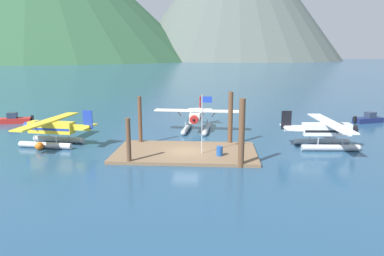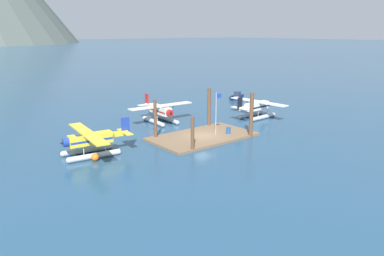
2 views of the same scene
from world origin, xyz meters
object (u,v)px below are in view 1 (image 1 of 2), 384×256
Objects in this scene: flagpole at (203,117)px; boat_red_open_west at (14,120)px; seaplane_yellow_port_fwd at (51,131)px; mooring_buoy at (39,146)px; boat_navy_open_east at (369,119)px; seaplane_white_stbd_fwd at (327,133)px; seaplane_cream_bow_centre at (197,119)px; fuel_drum at (220,151)px.

boat_red_open_west is (-26.95, 14.56, -3.30)m from flagpole.
seaplane_yellow_port_fwd is 15.83m from boat_red_open_west.
mooring_buoy is 0.18× the size of boat_navy_open_east.
seaplane_white_stbd_fwd is 15.48m from seaplane_cream_bow_centre.
fuel_drum reaches higher than mooring_buoy.
seaplane_white_stbd_fwd is 17.59m from boat_navy_open_east.
seaplane_white_stbd_fwd is (12.48, 4.06, -2.21)m from flagpole.
mooring_buoy is at bearing 176.04° from flagpole.
seaplane_cream_bow_centre reaches higher than fuel_drum.
seaplane_cream_bow_centre is 2.20× the size of boat_red_open_west.
seaplane_yellow_port_fwd is at bearing 77.40° from mooring_buoy.
flagpole is at bearing -161.97° from seaplane_white_stbd_fwd.
boat_navy_open_east reaches higher than fuel_drum.
fuel_drum is 0.18× the size of boat_red_open_west.
seaplane_cream_bow_centre reaches higher than boat_red_open_west.
fuel_drum is 0.19× the size of boat_navy_open_east.
seaplane_yellow_port_fwd reaches higher than boat_red_open_west.
seaplane_yellow_port_fwd is (-17.61, 3.77, 0.84)m from fuel_drum.
flagpole is 16.53m from seaplane_yellow_port_fwd.
mooring_buoy is 2.32m from seaplane_yellow_port_fwd.
mooring_buoy is at bearing -102.60° from seaplane_yellow_port_fwd.
seaplane_yellow_port_fwd is at bearing -46.52° from boat_red_open_west.
flagpole reaches higher than seaplane_cream_bow_centre.
fuel_drum is 32.29m from boat_red_open_west.
seaplane_cream_bow_centre is at bearing -7.44° from boat_red_open_west.
flagpole is 1.20× the size of boat_navy_open_east.
boat_navy_open_east is 49.73m from boat_red_open_west.
flagpole reaches higher than seaplane_yellow_port_fwd.
boat_navy_open_east is at bearing 39.11° from flagpole.
seaplane_yellow_port_fwd and seaplane_cream_bow_centre have the same top height.
seaplane_yellow_port_fwd reaches higher than boat_navy_open_east.
flagpole is 30.81m from boat_red_open_west.
seaplane_cream_bow_centre is (15.28, 10.06, 1.17)m from mooring_buoy.
seaplane_cream_bow_centre is at bearing 28.63° from seaplane_yellow_port_fwd.
boat_navy_open_east is (23.88, 7.20, -1.09)m from seaplane_cream_bow_centre.
flagpole reaches higher than mooring_buoy.
fuel_drum is 11.97m from seaplane_white_stbd_fwd.
seaplane_yellow_port_fwd is 1.00× the size of seaplane_cream_bow_centre.
seaplane_yellow_port_fwd is (0.44, 1.96, 1.17)m from mooring_buoy.
seaplane_yellow_port_fwd is at bearing 169.09° from flagpole.
seaplane_cream_bow_centre is 25.94m from boat_red_open_west.
flagpole is 6.76× the size of mooring_buoy.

